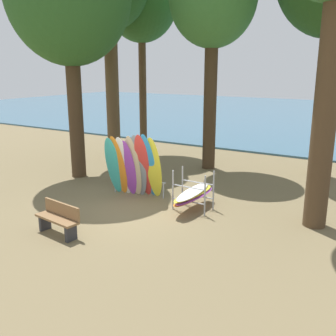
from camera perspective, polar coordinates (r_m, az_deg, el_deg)
The scene contains 6 objects.
ground_plane at distance 12.06m, azimuth -5.87°, elevation -6.31°, with size 80.00×80.00×0.00m, color brown.
lake_water at distance 37.80m, azimuth 20.90°, elevation 7.22°, with size 80.00×36.00×0.10m, color #38607A.
tree_deep_back at distance 20.03m, azimuth -3.97°, elevation 23.54°, with size 3.53×3.53×9.51m.
leaning_board_pile at distance 12.96m, azimuth -5.10°, elevation 0.19°, with size 2.07×1.16×2.28m.
board_storage_rack at distance 11.98m, azimuth 3.76°, elevation -3.88°, with size 1.15×2.13×1.25m.
park_bench at distance 10.63m, azimuth -15.85°, elevation -7.15°, with size 1.44×0.58×0.85m.
Camera 1 is at (6.89, -8.92, 4.29)m, focal length 41.23 mm.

